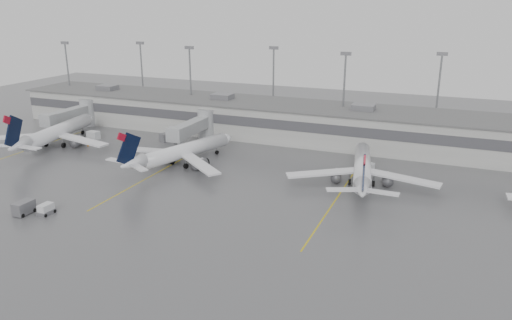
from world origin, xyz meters
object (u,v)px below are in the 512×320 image
at_px(jet_far_left, 55,133).
at_px(jet_mid_left, 180,151).
at_px(jet_mid_right, 362,169).
at_px(baggage_tug, 46,210).

xyz_separation_m(jet_far_left, jet_mid_left, (33.25, -1.41, -0.27)).
height_order(jet_mid_left, jet_mid_right, jet_mid_right).
bearing_deg(jet_mid_left, jet_mid_right, 22.67).
bearing_deg(baggage_tug, jet_mid_right, 37.17).
height_order(jet_mid_right, baggage_tug, jet_mid_right).
bearing_deg(jet_far_left, baggage_tug, -58.84).
distance_m(jet_far_left, jet_mid_left, 33.28).
bearing_deg(jet_mid_right, jet_mid_left, 174.16).
distance_m(jet_mid_left, jet_mid_right, 35.57).
bearing_deg(jet_mid_left, jet_far_left, -164.49).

